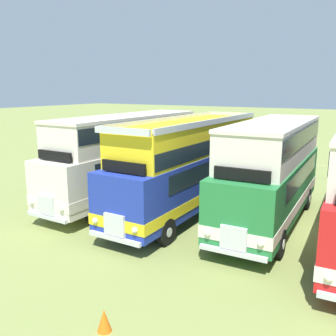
{
  "coord_description": "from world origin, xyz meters",
  "views": [
    {
      "loc": [
        2.24,
        -15.56,
        5.85
      ],
      "look_at": [
        -7.28,
        0.3,
        1.87
      ],
      "focal_mm": 39.52,
      "sensor_mm": 36.0,
      "label": 1
    }
  ],
  "objects_px": {
    "bus_third_in_row": "(272,169)",
    "cone_mid_row": "(104,320)",
    "bus_first_in_row": "(128,153)",
    "bus_second_in_row": "(191,163)"
  },
  "relations": [
    {
      "from": "bus_first_in_row",
      "to": "bus_third_in_row",
      "type": "height_order",
      "value": "same"
    },
    {
      "from": "bus_second_in_row",
      "to": "cone_mid_row",
      "type": "relative_size",
      "value": 19.62
    },
    {
      "from": "bus_first_in_row",
      "to": "bus_third_in_row",
      "type": "bearing_deg",
      "value": 0.74
    },
    {
      "from": "bus_second_in_row",
      "to": "bus_third_in_row",
      "type": "relative_size",
      "value": 1.16
    },
    {
      "from": "bus_third_in_row",
      "to": "cone_mid_row",
      "type": "distance_m",
      "value": 9.91
    },
    {
      "from": "bus_second_in_row",
      "to": "bus_third_in_row",
      "type": "xyz_separation_m",
      "value": [
        3.84,
        0.24,
        0.1
      ]
    },
    {
      "from": "bus_second_in_row",
      "to": "cone_mid_row",
      "type": "distance_m",
      "value": 9.89
    },
    {
      "from": "bus_second_in_row",
      "to": "bus_third_in_row",
      "type": "bearing_deg",
      "value": 3.54
    },
    {
      "from": "bus_first_in_row",
      "to": "bus_second_in_row",
      "type": "relative_size",
      "value": 0.97
    },
    {
      "from": "bus_second_in_row",
      "to": "bus_third_in_row",
      "type": "height_order",
      "value": "bus_second_in_row"
    }
  ]
}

